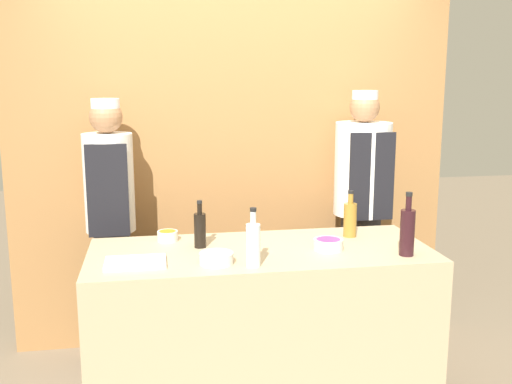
{
  "coord_description": "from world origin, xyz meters",
  "views": [
    {
      "loc": [
        -0.55,
        -2.98,
        1.85
      ],
      "look_at": [
        0.0,
        0.15,
        1.22
      ],
      "focal_mm": 42.0,
      "sensor_mm": 36.0,
      "label": 1
    }
  ],
  "objects_px": {
    "bottle_soy": "(200,229)",
    "bottle_wine": "(407,231)",
    "chef_right": "(361,211)",
    "sauce_bowl_purple": "(328,244)",
    "bottle_vinegar": "(350,219)",
    "bottle_clear": "(253,244)",
    "sauce_bowl_white": "(216,258)",
    "cutting_board": "(135,262)",
    "chef_left": "(111,222)",
    "sauce_bowl_orange": "(168,235)"
  },
  "relations": [
    {
      "from": "sauce_bowl_orange",
      "to": "bottle_soy",
      "type": "xyz_separation_m",
      "value": [
        0.17,
        -0.15,
        0.07
      ]
    },
    {
      "from": "cutting_board",
      "to": "bottle_soy",
      "type": "bearing_deg",
      "value": 35.8
    },
    {
      "from": "bottle_soy",
      "to": "chef_left",
      "type": "height_order",
      "value": "chef_left"
    },
    {
      "from": "sauce_bowl_purple",
      "to": "bottle_wine",
      "type": "distance_m",
      "value": 0.41
    },
    {
      "from": "sauce_bowl_white",
      "to": "bottle_wine",
      "type": "distance_m",
      "value": 0.98
    },
    {
      "from": "bottle_soy",
      "to": "chef_right",
      "type": "relative_size",
      "value": 0.15
    },
    {
      "from": "bottle_wine",
      "to": "sauce_bowl_white",
      "type": "bearing_deg",
      "value": 178.41
    },
    {
      "from": "sauce_bowl_orange",
      "to": "cutting_board",
      "type": "bearing_deg",
      "value": -112.96
    },
    {
      "from": "bottle_soy",
      "to": "bottle_clear",
      "type": "bearing_deg",
      "value": -58.56
    },
    {
      "from": "sauce_bowl_white",
      "to": "cutting_board",
      "type": "height_order",
      "value": "sauce_bowl_white"
    },
    {
      "from": "bottle_wine",
      "to": "chef_right",
      "type": "bearing_deg",
      "value": 83.85
    },
    {
      "from": "sauce_bowl_orange",
      "to": "cutting_board",
      "type": "relative_size",
      "value": 0.38
    },
    {
      "from": "sauce_bowl_purple",
      "to": "bottle_clear",
      "type": "bearing_deg",
      "value": -154.84
    },
    {
      "from": "sauce_bowl_orange",
      "to": "bottle_vinegar",
      "type": "relative_size",
      "value": 0.42
    },
    {
      "from": "bottle_clear",
      "to": "chef_left",
      "type": "bearing_deg",
      "value": 125.96
    },
    {
      "from": "sauce_bowl_purple",
      "to": "bottle_soy",
      "type": "height_order",
      "value": "bottle_soy"
    },
    {
      "from": "bottle_vinegar",
      "to": "bottle_clear",
      "type": "distance_m",
      "value": 0.77
    },
    {
      "from": "sauce_bowl_white",
      "to": "cutting_board",
      "type": "distance_m",
      "value": 0.39
    },
    {
      "from": "cutting_board",
      "to": "bottle_clear",
      "type": "bearing_deg",
      "value": -12.69
    },
    {
      "from": "cutting_board",
      "to": "bottle_soy",
      "type": "height_order",
      "value": "bottle_soy"
    },
    {
      "from": "sauce_bowl_orange",
      "to": "bottle_vinegar",
      "type": "height_order",
      "value": "bottle_vinegar"
    },
    {
      "from": "bottle_wine",
      "to": "bottle_soy",
      "type": "bearing_deg",
      "value": 162.46
    },
    {
      "from": "sauce_bowl_orange",
      "to": "bottle_wine",
      "type": "height_order",
      "value": "bottle_wine"
    },
    {
      "from": "sauce_bowl_orange",
      "to": "sauce_bowl_purple",
      "type": "height_order",
      "value": "sauce_bowl_purple"
    },
    {
      "from": "cutting_board",
      "to": "bottle_vinegar",
      "type": "bearing_deg",
      "value": 14.67
    },
    {
      "from": "sauce_bowl_orange",
      "to": "chef_right",
      "type": "xyz_separation_m",
      "value": [
        1.3,
        0.49,
        -0.03
      ]
    },
    {
      "from": "sauce_bowl_orange",
      "to": "bottle_vinegar",
      "type": "distance_m",
      "value": 1.03
    },
    {
      "from": "chef_right",
      "to": "chef_left",
      "type": "bearing_deg",
      "value": 180.0
    },
    {
      "from": "chef_right",
      "to": "sauce_bowl_orange",
      "type": "bearing_deg",
      "value": -159.39
    },
    {
      "from": "sauce_bowl_purple",
      "to": "bottle_wine",
      "type": "bearing_deg",
      "value": -23.74
    },
    {
      "from": "bottle_wine",
      "to": "chef_right",
      "type": "xyz_separation_m",
      "value": [
        0.1,
        0.96,
        -0.12
      ]
    },
    {
      "from": "bottle_clear",
      "to": "bottle_wine",
      "type": "bearing_deg",
      "value": 3.12
    },
    {
      "from": "cutting_board",
      "to": "bottle_clear",
      "type": "height_order",
      "value": "bottle_clear"
    },
    {
      "from": "sauce_bowl_white",
      "to": "bottle_clear",
      "type": "xyz_separation_m",
      "value": [
        0.17,
        -0.07,
        0.08
      ]
    },
    {
      "from": "chef_left",
      "to": "bottle_wine",
      "type": "bearing_deg",
      "value": -32.19
    },
    {
      "from": "bottle_vinegar",
      "to": "bottle_clear",
      "type": "bearing_deg",
      "value": -145.26
    },
    {
      "from": "bottle_soy",
      "to": "bottle_wine",
      "type": "height_order",
      "value": "bottle_wine"
    },
    {
      "from": "sauce_bowl_white",
      "to": "bottle_clear",
      "type": "distance_m",
      "value": 0.2
    },
    {
      "from": "bottle_soy",
      "to": "chef_right",
      "type": "xyz_separation_m",
      "value": [
        1.13,
        0.64,
        -0.09
      ]
    },
    {
      "from": "bottle_vinegar",
      "to": "chef_left",
      "type": "xyz_separation_m",
      "value": [
        -1.36,
        0.57,
        -0.1
      ]
    },
    {
      "from": "cutting_board",
      "to": "bottle_soy",
      "type": "xyz_separation_m",
      "value": [
        0.33,
        0.24,
        0.09
      ]
    },
    {
      "from": "chef_right",
      "to": "bottle_wine",
      "type": "bearing_deg",
      "value": -96.15
    },
    {
      "from": "chef_left",
      "to": "chef_right",
      "type": "xyz_separation_m",
      "value": [
        1.63,
        -0.0,
        0.0
      ]
    },
    {
      "from": "chef_right",
      "to": "bottle_clear",
      "type": "bearing_deg",
      "value": -131.91
    },
    {
      "from": "bottle_wine",
      "to": "chef_left",
      "type": "height_order",
      "value": "chef_left"
    },
    {
      "from": "sauce_bowl_orange",
      "to": "bottle_vinegar",
      "type": "xyz_separation_m",
      "value": [
        1.02,
        -0.08,
        0.07
      ]
    },
    {
      "from": "bottle_soy",
      "to": "bottle_clear",
      "type": "xyz_separation_m",
      "value": [
        0.22,
        -0.37,
        0.01
      ]
    },
    {
      "from": "sauce_bowl_white",
      "to": "cutting_board",
      "type": "bearing_deg",
      "value": 171.89
    },
    {
      "from": "chef_left",
      "to": "cutting_board",
      "type": "bearing_deg",
      "value": -79.02
    },
    {
      "from": "chef_left",
      "to": "chef_right",
      "type": "distance_m",
      "value": 1.63
    }
  ]
}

